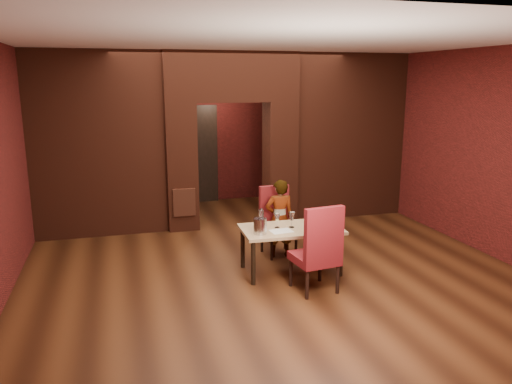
% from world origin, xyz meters
% --- Properties ---
extents(floor, '(8.00, 8.00, 0.00)m').
position_xyz_m(floor, '(0.00, 0.00, 0.00)').
color(floor, '#432310').
rests_on(floor, ground).
extents(ceiling, '(7.00, 8.00, 0.04)m').
position_xyz_m(ceiling, '(0.00, 0.00, 3.20)').
color(ceiling, silver).
rests_on(ceiling, ground).
extents(wall_back, '(7.00, 0.04, 3.20)m').
position_xyz_m(wall_back, '(0.00, 4.00, 1.60)').
color(wall_back, maroon).
rests_on(wall_back, ground).
extents(wall_front, '(7.00, 0.04, 3.20)m').
position_xyz_m(wall_front, '(0.00, -4.00, 1.60)').
color(wall_front, maroon).
rests_on(wall_front, ground).
extents(wall_left, '(0.04, 8.00, 3.20)m').
position_xyz_m(wall_left, '(-3.50, 0.00, 1.60)').
color(wall_left, maroon).
rests_on(wall_left, ground).
extents(wall_right, '(0.04, 8.00, 3.20)m').
position_xyz_m(wall_right, '(3.50, 0.00, 1.60)').
color(wall_right, maroon).
rests_on(wall_right, ground).
extents(pillar_left, '(0.55, 0.55, 2.30)m').
position_xyz_m(pillar_left, '(-0.95, 2.00, 1.15)').
color(pillar_left, maroon).
rests_on(pillar_left, ground).
extents(pillar_right, '(0.55, 0.55, 2.30)m').
position_xyz_m(pillar_right, '(0.95, 2.00, 1.15)').
color(pillar_right, maroon).
rests_on(pillar_right, ground).
extents(lintel, '(2.45, 0.55, 0.90)m').
position_xyz_m(lintel, '(0.00, 2.00, 2.75)').
color(lintel, maroon).
rests_on(lintel, ground).
extents(wing_wall_left, '(2.28, 0.35, 3.20)m').
position_xyz_m(wing_wall_left, '(-2.36, 2.00, 1.60)').
color(wing_wall_left, maroon).
rests_on(wing_wall_left, ground).
extents(wing_wall_right, '(2.28, 0.35, 3.20)m').
position_xyz_m(wing_wall_right, '(2.36, 2.00, 1.60)').
color(wing_wall_right, maroon).
rests_on(wing_wall_right, ground).
extents(vent_panel, '(0.40, 0.03, 0.50)m').
position_xyz_m(vent_panel, '(-0.95, 1.71, 0.55)').
color(vent_panel, '#A04B2E').
rests_on(vent_panel, ground).
extents(rear_door, '(0.90, 0.08, 2.10)m').
position_xyz_m(rear_door, '(-0.40, 3.94, 1.05)').
color(rear_door, black).
rests_on(rear_door, ground).
extents(rear_door_frame, '(1.02, 0.04, 2.22)m').
position_xyz_m(rear_door_frame, '(-0.40, 3.90, 1.05)').
color(rear_door_frame, black).
rests_on(rear_door_frame, ground).
extents(dining_table, '(1.43, 0.83, 0.66)m').
position_xyz_m(dining_table, '(0.25, -0.62, 0.33)').
color(dining_table, tan).
rests_on(dining_table, ground).
extents(chair_far, '(0.53, 0.53, 1.07)m').
position_xyz_m(chair_far, '(0.31, 0.12, 0.54)').
color(chair_far, maroon).
rests_on(chair_far, ground).
extents(chair_near, '(0.60, 0.60, 1.17)m').
position_xyz_m(chair_near, '(0.33, -1.30, 0.59)').
color(chair_near, maroon).
rests_on(chair_near, ground).
extents(person_seated, '(0.47, 0.33, 1.22)m').
position_xyz_m(person_seated, '(0.29, 0.03, 0.61)').
color(person_seated, white).
rests_on(person_seated, ground).
extents(wine_glass_a, '(0.08, 0.08, 0.20)m').
position_xyz_m(wine_glass_a, '(0.06, -0.56, 0.76)').
color(wine_glass_a, white).
rests_on(wine_glass_a, dining_table).
extents(wine_glass_b, '(0.09, 0.09, 0.22)m').
position_xyz_m(wine_glass_b, '(0.26, -0.61, 0.77)').
color(wine_glass_b, silver).
rests_on(wine_glass_b, dining_table).
extents(wine_glass_c, '(0.08, 0.08, 0.20)m').
position_xyz_m(wine_glass_c, '(0.47, -0.66, 0.76)').
color(wine_glass_c, white).
rests_on(wine_glass_c, dining_table).
extents(tasting_sheet, '(0.32, 0.25, 0.00)m').
position_xyz_m(tasting_sheet, '(0.06, -0.74, 0.66)').
color(tasting_sheet, silver).
rests_on(tasting_sheet, dining_table).
extents(wine_bucket, '(0.18, 0.18, 0.22)m').
position_xyz_m(wine_bucket, '(-0.26, -0.78, 0.77)').
color(wine_bucket, '#B3B2B9').
rests_on(wine_bucket, dining_table).
extents(water_bottle, '(0.07, 0.07, 0.29)m').
position_xyz_m(water_bottle, '(-0.17, -0.54, 0.80)').
color(water_bottle, white).
rests_on(water_bottle, dining_table).
extents(potted_plant, '(0.46, 0.45, 0.39)m').
position_xyz_m(potted_plant, '(0.97, 0.19, 0.20)').
color(potted_plant, '#31671D').
rests_on(potted_plant, ground).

